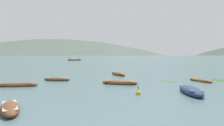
% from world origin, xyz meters
% --- Properties ---
extents(ground_plane, '(6000.00, 6000.00, 0.00)m').
position_xyz_m(ground_plane, '(0.00, 1500.00, 0.00)').
color(ground_plane, '#476066').
extents(mountain_0, '(2181.13, 2181.13, 619.79)m').
position_xyz_m(mountain_0, '(-1322.74, 1883.56, 309.90)').
color(mountain_0, '#56665B').
rests_on(mountain_0, ground).
extents(mountain_1, '(2358.55, 2358.55, 555.21)m').
position_xyz_m(mountain_1, '(-515.57, 1941.51, 277.60)').
color(mountain_1, '#56665B').
rests_on(mountain_1, ground).
extents(mountain_2, '(1219.91, 1219.91, 304.06)m').
position_xyz_m(mountain_2, '(109.13, 1648.58, 152.03)').
color(mountain_2, '#4C5B56').
rests_on(mountain_2, ground).
extents(mountain_3, '(1380.51, 1380.51, 448.69)m').
position_xyz_m(mountain_3, '(676.08, 1653.64, 224.34)').
color(mountain_3, '#56665B').
rests_on(mountain_3, ground).
extents(rowboat_0, '(2.68, 3.55, 0.50)m').
position_xyz_m(rowboat_0, '(12.01, 19.51, 0.16)').
color(rowboat_0, brown).
rests_on(rowboat_0, ground).
extents(rowboat_1, '(1.67, 4.37, 0.86)m').
position_xyz_m(rowboat_1, '(8.03, 11.51, 0.27)').
color(rowboat_1, navy).
rests_on(rowboat_1, ground).
extents(rowboat_3, '(3.01, 3.52, 0.64)m').
position_xyz_m(rowboat_3, '(-5.19, 5.15, 0.20)').
color(rowboat_3, brown).
rests_on(rowboat_3, ground).
extents(rowboat_4, '(3.91, 1.54, 0.63)m').
position_xyz_m(rowboat_4, '(-7.68, 18.63, 0.20)').
color(rowboat_4, brown).
rests_on(rowboat_4, ground).
extents(rowboat_6, '(4.69, 1.92, 0.59)m').
position_xyz_m(rowboat_6, '(-10.28, 13.73, 0.19)').
color(rowboat_6, brown).
rests_on(rowboat_6, ground).
extents(rowboat_7, '(3.33, 4.38, 0.76)m').
position_xyz_m(rowboat_7, '(0.53, 25.95, 0.24)').
color(rowboat_7, brown).
rests_on(rowboat_7, ground).
extents(rowboat_8, '(4.62, 1.95, 0.66)m').
position_xyz_m(rowboat_8, '(1.24, 16.42, 0.21)').
color(rowboat_8, brown).
rests_on(rowboat_8, ground).
extents(ferry_0, '(8.34, 5.44, 2.54)m').
position_xyz_m(ferry_0, '(-31.52, 104.37, 0.45)').
color(ferry_0, brown).
rests_on(ferry_0, ground).
extents(mooring_buoy, '(0.49, 0.49, 0.91)m').
position_xyz_m(mooring_buoy, '(3.19, 10.89, 0.10)').
color(mooring_buoy, yellow).
rests_on(mooring_buoy, ground).
extents(weed_patch_1, '(2.64, 2.28, 0.14)m').
position_xyz_m(weed_patch_1, '(7.80, 19.12, 0.00)').
color(weed_patch_1, '#38662D').
rests_on(weed_patch_1, ground).
extents(weed_patch_3, '(2.76, 3.24, 0.14)m').
position_xyz_m(weed_patch_3, '(15.13, 21.22, 0.00)').
color(weed_patch_3, '#2D5628').
rests_on(weed_patch_3, ground).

